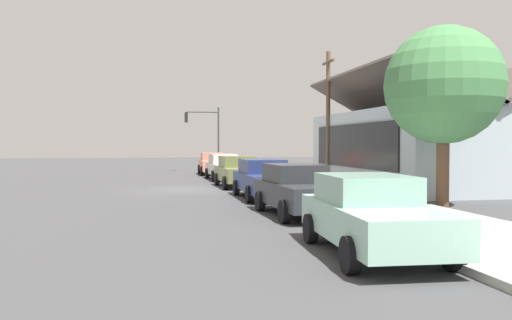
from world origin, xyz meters
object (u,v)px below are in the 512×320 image
Objects in this scene: car_navy at (264,178)px; car_charcoal at (298,189)px; car_coral at (212,163)px; car_ivory at (224,167)px; utility_pole_wooden at (328,114)px; fire_hydrant_red at (314,190)px; traffic_light_main at (205,128)px; car_olive at (238,171)px; car_seafoam at (371,214)px; shade_tree at (444,86)px.

car_navy and car_charcoal have the same top height.
car_coral is 5.44m from car_ivory.
fire_hydrant_red is at bearing -22.11° from utility_pole_wooden.
traffic_light_main is (-26.33, -0.22, 2.68)m from car_charcoal.
traffic_light_main is at bearing 179.64° from car_ivory.
car_olive is 0.94× the size of car_seafoam.
car_seafoam is 19.61m from utility_pole_wooden.
car_navy is 7.77m from shade_tree.
car_navy is 1.07× the size of car_charcoal.
car_olive and car_seafoam have the same top height.
car_coral is 0.89× the size of car_navy.
car_coral is at bearing 0.82° from traffic_light_main.
utility_pole_wooden is at bearing 22.63° from traffic_light_main.
car_charcoal is 0.88× the size of traffic_light_main.
shade_tree is at bearing 0.50° from utility_pole_wooden.
car_olive is 16.67m from car_seafoam.
car_coral is 19.14m from fire_hydrant_red.
traffic_light_main reaches higher than car_seafoam.
car_olive is at bearing -1.38° from car_ivory.
utility_pole_wooden is at bearing 144.28° from car_navy.
shade_tree is 1.22× the size of traffic_light_main.
car_seafoam is (16.67, -0.03, 0.00)m from car_olive.
car_coral and car_ivory have the same top height.
car_navy is 1.05× the size of car_seafoam.
shade_tree is (-6.74, 5.66, 3.45)m from car_seafoam.
car_olive and car_navy have the same top height.
traffic_light_main reaches higher than fire_hydrant_red.
traffic_light_main is at bearing 178.68° from car_olive.
utility_pole_wooden is (-1.88, 5.53, 3.11)m from car_olive.
car_seafoam is (27.77, 0.04, 0.00)m from car_coral.
traffic_light_main is (-25.39, -5.76, -0.77)m from shade_tree.
utility_pole_wooden reaches higher than car_seafoam.
traffic_light_main is at bearing -175.95° from fire_hydrant_red.
traffic_light_main is at bearing 178.04° from car_charcoal.
car_olive is 6.15× the size of fire_hydrant_red.
traffic_light_main reaches higher than car_olive.
car_olive is at bearing 1.79° from car_coral.
fire_hydrant_red is (-8.71, 1.56, -0.32)m from car_seafoam.
car_navy is at bearing 2.11° from car_coral.
car_ivory is 22.34m from car_seafoam.
car_seafoam is 0.89× the size of traffic_light_main.
car_seafoam is at bearing -0.98° from car_navy.
traffic_light_main reaches higher than car_charcoal.
car_charcoal is at bearing -177.72° from car_seafoam.
car_coral is 6.12× the size of fire_hydrant_red.
fire_hydrant_red is (9.85, -4.00, -3.43)m from utility_pole_wooden.
car_coral reaches higher than fire_hydrant_red.
car_navy and car_seafoam have the same top height.
fire_hydrant_red is (-1.97, -4.10, -3.77)m from shade_tree.
car_seafoam is 8.85m from fire_hydrant_red.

